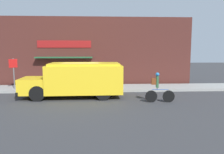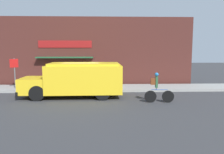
% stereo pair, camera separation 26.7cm
% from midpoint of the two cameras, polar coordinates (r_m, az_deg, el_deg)
% --- Properties ---
extents(ground_plane, '(70.00, 70.00, 0.00)m').
position_cam_midpoint_polar(ground_plane, '(15.32, -7.48, -4.03)').
color(ground_plane, '#38383A').
extents(sidewalk, '(28.00, 2.51, 0.18)m').
position_cam_midpoint_polar(sidewalk, '(16.54, -7.08, -2.89)').
color(sidewalk, '#999993').
rests_on(sidewalk, ground_plane).
extents(storefront, '(17.65, 0.83, 5.58)m').
position_cam_midpoint_polar(storefront, '(17.92, -6.88, 6.55)').
color(storefront, '#4C231E').
rests_on(storefront, ground_plane).
extents(school_bus, '(6.17, 2.60, 2.14)m').
position_cam_midpoint_polar(school_bus, '(13.68, -8.55, -0.60)').
color(school_bus, yellow).
rests_on(school_bus, ground_plane).
extents(cyclist, '(1.66, 0.21, 1.69)m').
position_cam_midpoint_polar(cyclist, '(12.47, 12.36, -2.89)').
color(cyclist, black).
rests_on(cyclist, ground_plane).
extents(stop_sign_post, '(0.45, 0.45, 2.18)m').
position_cam_midpoint_polar(stop_sign_post, '(16.84, -23.73, 2.07)').
color(stop_sign_post, slate).
rests_on(stop_sign_post, sidewalk).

